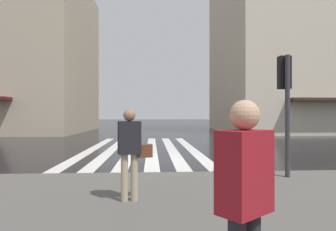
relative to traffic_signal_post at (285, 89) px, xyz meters
The scene contains 6 objects.
ground_plane 5.47m from the traffic_signal_post, 41.41° to the left, with size 220.00×220.00×0.00m, color black.
zebra_crossing 8.96m from the traffic_signal_post, 27.11° to the left, with size 13.00×5.50×0.01m.
haussmann_block_corner 29.92m from the traffic_signal_post, 33.63° to the right, with size 16.11×22.92×24.20m.
traffic_signal_post is the anchor object (origin of this frame).
pedestrian_in_red_jacket 6.10m from the traffic_signal_post, 152.22° to the left, with size 0.43×0.46×1.68m.
pedestrian_approaching_kerb 4.50m from the traffic_signal_post, 117.39° to the left, with size 0.34×0.65×1.68m.
Camera 1 is at (-11.04, 0.20, 1.72)m, focal length 31.23 mm.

